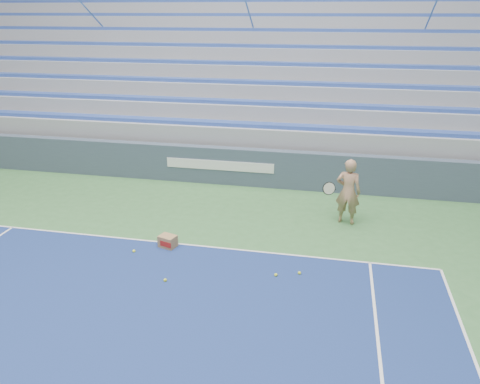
# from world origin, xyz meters

# --- Properties ---
(sponsor_barrier) EXTENTS (30.00, 0.32, 1.10)m
(sponsor_barrier) POSITION_xyz_m (0.00, 15.88, 0.55)
(sponsor_barrier) COLOR #3B495B
(sponsor_barrier) RESTS_ON ground
(bleachers) EXTENTS (31.00, 9.15, 7.30)m
(bleachers) POSITION_xyz_m (0.00, 21.60, 2.36)
(bleachers) COLOR #92949A
(bleachers) RESTS_ON ground
(tennis_player) EXTENTS (0.93, 0.86, 1.61)m
(tennis_player) POSITION_xyz_m (3.63, 13.79, 0.81)
(tennis_player) COLOR tan
(tennis_player) RESTS_ON ground
(ball_box) EXTENTS (0.42, 0.37, 0.27)m
(ball_box) POSITION_xyz_m (-0.16, 11.72, 0.13)
(ball_box) COLOR #947148
(ball_box) RESTS_ON ground
(tennis_ball_0) EXTENTS (0.07, 0.07, 0.07)m
(tennis_ball_0) POSITION_xyz_m (2.74, 11.16, 0.03)
(tennis_ball_0) COLOR #D6E72F
(tennis_ball_0) RESTS_ON ground
(tennis_ball_1) EXTENTS (0.07, 0.07, 0.07)m
(tennis_ball_1) POSITION_xyz_m (2.30, 10.99, 0.03)
(tennis_ball_1) COLOR #D6E72F
(tennis_ball_1) RESTS_ON ground
(tennis_ball_2) EXTENTS (0.07, 0.07, 0.07)m
(tennis_ball_2) POSITION_xyz_m (0.26, 10.38, 0.03)
(tennis_ball_2) COLOR #D6E72F
(tennis_ball_2) RESTS_ON ground
(tennis_ball_3) EXTENTS (0.07, 0.07, 0.07)m
(tennis_ball_3) POSITION_xyz_m (-0.79, 11.33, 0.03)
(tennis_ball_3) COLOR #D6E72F
(tennis_ball_3) RESTS_ON ground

